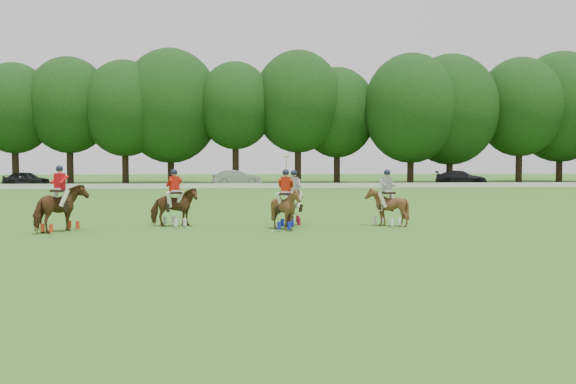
{
  "coord_description": "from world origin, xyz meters",
  "views": [
    {
      "loc": [
        0.19,
        -20.22,
        2.68
      ],
      "look_at": [
        2.1,
        4.2,
        1.4
      ],
      "focal_mm": 40.0,
      "sensor_mm": 36.0,
      "label": 1
    }
  ],
  "objects": [
    {
      "name": "polo_ball",
      "position": [
        1.43,
        2.94,
        0.04
      ],
      "size": [
        0.09,
        0.09,
        0.09
      ],
      "primitive_type": "sphere",
      "color": "white",
      "rests_on": "ground"
    },
    {
      "name": "polo_red_a",
      "position": [
        -6.26,
        3.58,
        0.89
      ],
      "size": [
        1.87,
        2.25,
        2.43
      ],
      "color": "#502E15",
      "rests_on": "ground"
    },
    {
      "name": "car_left",
      "position": [
        -19.91,
        42.5,
        0.74
      ],
      "size": [
        4.61,
        2.73,
        1.47
      ],
      "primitive_type": "imported",
      "rotation": [
        0.0,
        0.0,
        1.33
      ],
      "color": "black",
      "rests_on": "ground"
    },
    {
      "name": "polo_stripe_a",
      "position": [
        2.41,
        5.17,
        0.79
      ],
      "size": [
        1.12,
        1.82,
        2.76
      ],
      "color": "#502E15",
      "rests_on": "ground"
    },
    {
      "name": "car_mid",
      "position": [
        0.08,
        42.5,
        0.77
      ],
      "size": [
        4.9,
        2.51,
        1.54
      ],
      "primitive_type": "imported",
      "rotation": [
        0.0,
        0.0,
        1.77
      ],
      "color": "gray",
      "rests_on": "ground"
    },
    {
      "name": "tree_line",
      "position": [
        0.26,
        48.05,
        8.23
      ],
      "size": [
        117.98,
        14.32,
        14.75
      ],
      "color": "black",
      "rests_on": "ground"
    },
    {
      "name": "ground",
      "position": [
        0.0,
        0.0,
        0.0
      ],
      "size": [
        180.0,
        180.0,
        0.0
      ],
      "primitive_type": "plane",
      "color": "#2E6B1E",
      "rests_on": "ground"
    },
    {
      "name": "car_right",
      "position": [
        22.53,
        42.5,
        0.74
      ],
      "size": [
        5.47,
        3.62,
        1.47
      ],
      "primitive_type": "imported",
      "rotation": [
        0.0,
        0.0,
        1.23
      ],
      "color": "black",
      "rests_on": "ground"
    },
    {
      "name": "polo_red_c",
      "position": [
        1.98,
        3.72,
        0.82
      ],
      "size": [
        1.49,
        1.62,
        2.28
      ],
      "color": "#502E15",
      "rests_on": "ground"
    },
    {
      "name": "polo_stripe_b",
      "position": [
        6.08,
        4.76,
        0.8
      ],
      "size": [
        1.69,
        1.77,
        2.24
      ],
      "color": "#502E15",
      "rests_on": "ground"
    },
    {
      "name": "polo_red_b",
      "position": [
        -2.3,
        5.18,
        0.8
      ],
      "size": [
        1.97,
        1.88,
        2.26
      ],
      "color": "#502E15",
      "rests_on": "ground"
    },
    {
      "name": "boundary_rail",
      "position": [
        0.0,
        38.0,
        0.22
      ],
      "size": [
        120.0,
        0.1,
        0.44
      ],
      "primitive_type": "cube",
      "color": "white",
      "rests_on": "ground"
    }
  ]
}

